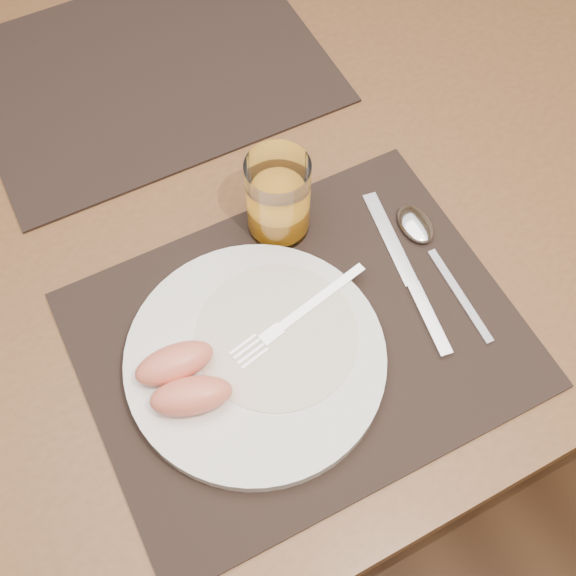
# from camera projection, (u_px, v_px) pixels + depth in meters

# --- Properties ---
(ground) EXTENTS (5.00, 5.00, 0.00)m
(ground) POSITION_uv_depth(u_px,v_px,m) (249.00, 405.00, 1.52)
(ground) COLOR brown
(ground) RESTS_ON ground
(table) EXTENTS (1.40, 0.90, 0.75)m
(table) POSITION_uv_depth(u_px,v_px,m) (224.00, 228.00, 0.94)
(table) COLOR brown
(table) RESTS_ON ground
(placemat_near) EXTENTS (0.45, 0.36, 0.00)m
(placemat_near) POSITION_uv_depth(u_px,v_px,m) (300.00, 339.00, 0.77)
(placemat_near) COLOR black
(placemat_near) RESTS_ON table
(placemat_far) EXTENTS (0.45, 0.36, 0.00)m
(placemat_far) POSITION_uv_depth(u_px,v_px,m) (149.00, 71.00, 0.96)
(placemat_far) COLOR black
(placemat_far) RESTS_ON table
(plate) EXTENTS (0.27, 0.27, 0.02)m
(plate) POSITION_uv_depth(u_px,v_px,m) (255.00, 359.00, 0.74)
(plate) COLOR white
(plate) RESTS_ON placemat_near
(plate_dressing) EXTENTS (0.17, 0.17, 0.00)m
(plate_dressing) POSITION_uv_depth(u_px,v_px,m) (277.00, 335.00, 0.75)
(plate_dressing) COLOR white
(plate_dressing) RESTS_ON plate
(fork) EXTENTS (0.17, 0.05, 0.00)m
(fork) POSITION_uv_depth(u_px,v_px,m) (290.00, 321.00, 0.75)
(fork) COLOR silver
(fork) RESTS_ON plate
(knife) EXTENTS (0.05, 0.22, 0.01)m
(knife) POSITION_uv_depth(u_px,v_px,m) (412.00, 284.00, 0.79)
(knife) COLOR silver
(knife) RESTS_ON placemat_near
(spoon) EXTENTS (0.04, 0.19, 0.01)m
(spoon) POSITION_uv_depth(u_px,v_px,m) (422.00, 234.00, 0.82)
(spoon) COLOR silver
(spoon) RESTS_ON placemat_near
(juice_glass) EXTENTS (0.07, 0.07, 0.11)m
(juice_glass) POSITION_uv_depth(u_px,v_px,m) (278.00, 200.00, 0.79)
(juice_glass) COLOR white
(juice_glass) RESTS_ON placemat_near
(grapefruit_wedges) EXTENTS (0.09, 0.09, 0.03)m
(grapefruit_wedges) POSITION_uv_depth(u_px,v_px,m) (183.00, 379.00, 0.71)
(grapefruit_wedges) COLOR #E87B5E
(grapefruit_wedges) RESTS_ON plate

